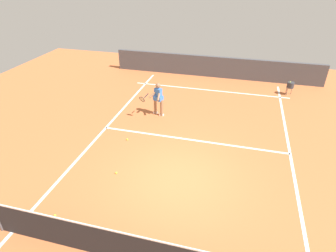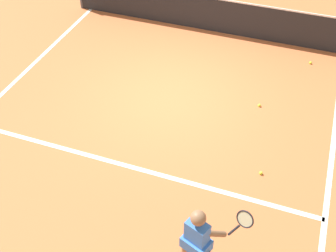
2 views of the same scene
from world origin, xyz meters
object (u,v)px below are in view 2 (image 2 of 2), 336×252
Objects in this scene: tennis_ball_near at (310,63)px; tennis_ball_far at (261,173)px; tennis_ball_mid at (259,105)px; tennis_player at (198,242)px.

tennis_ball_near is 4.19m from tennis_ball_far.
tennis_player is at bearing -91.86° from tennis_ball_mid.
tennis_player is 23.48× the size of tennis_ball_near.
tennis_player reaches higher than tennis_ball_near.
tennis_ball_mid is at bearing -112.68° from tennis_ball_near.
tennis_ball_near is at bearing 83.51° from tennis_ball_far.
tennis_player reaches higher than tennis_ball_far.
tennis_player reaches higher than tennis_ball_mid.
tennis_ball_near is 1.00× the size of tennis_ball_mid.
tennis_player is 4.47m from tennis_ball_mid.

